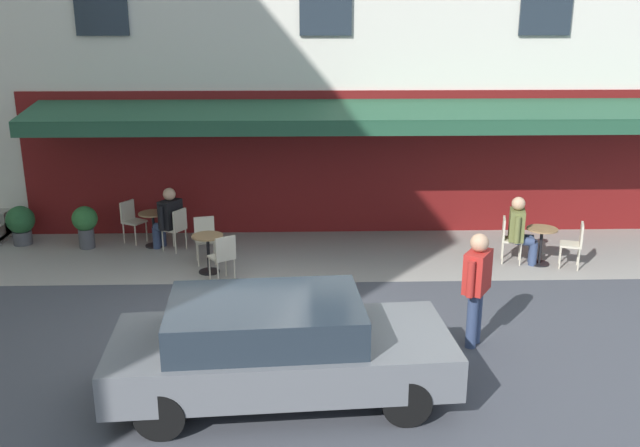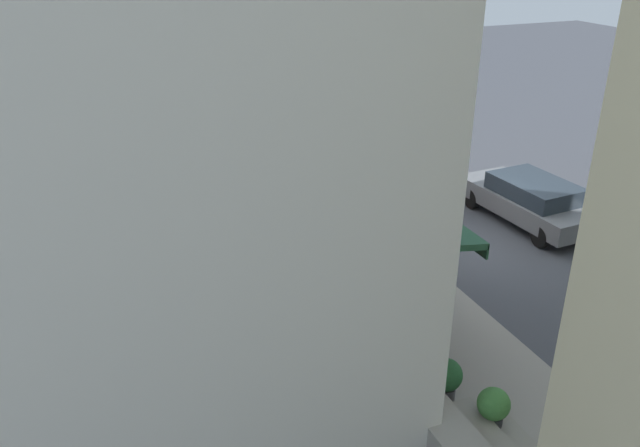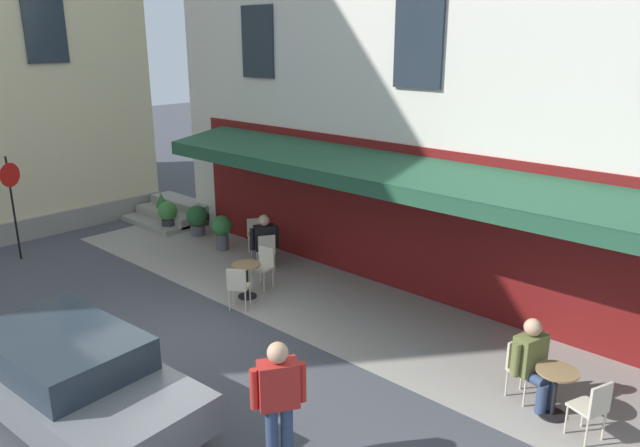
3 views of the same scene
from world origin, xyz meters
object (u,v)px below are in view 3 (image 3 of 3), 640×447
cafe_table_far_end (247,275)px  cafe_chair_cream_corner_right (264,264)px  potted_plant_entrance_left (222,229)px  seated_patron_in_black (264,239)px  potted_plant_mid_terrace (162,206)px  cafe_chair_cream_back_row (521,364)px  cafe_chair_cream_corner_left (593,405)px  cafe_table_mid_terrace (261,243)px  potted_plant_by_steps (197,219)px  cafe_chair_cream_under_awning (256,233)px  walking_pedestrian_in_red (279,395)px  cafe_chair_cream_by_window (238,284)px  seated_companion_in_olive (534,360)px  no_parking_sign (11,189)px  cafe_chair_cream_kerbside (266,249)px  cafe_table_streetside (556,386)px  potted_plant_under_sign (168,214)px  parked_car_grey (70,375)px

cafe_table_far_end → cafe_chair_cream_corner_right: bearing=-77.4°
cafe_chair_cream_corner_right → potted_plant_entrance_left: size_ratio=0.99×
seated_patron_in_black → potted_plant_mid_terrace: (5.37, -0.66, -0.32)m
cafe_chair_cream_back_row → potted_plant_entrance_left: (8.69, -1.13, 0.00)m
cafe_chair_cream_corner_left → cafe_chair_cream_back_row: same height
cafe_table_mid_terrace → potted_plant_mid_terrace: potted_plant_mid_terrace is taller
cafe_table_mid_terrace → cafe_chair_cream_back_row: 7.37m
potted_plant_by_steps → potted_plant_entrance_left: size_ratio=0.93×
cafe_chair_cream_back_row → cafe_chair_cream_corner_right: bearing=-1.9°
cafe_chair_cream_under_awning → walking_pedestrian_in_red: 8.08m
cafe_chair_cream_by_window → potted_plant_entrance_left: (3.13, -2.07, 0.00)m
cafe_chair_cream_under_awning → cafe_chair_cream_corner_right: (-1.77, 1.32, 0.00)m
cafe_table_far_end → seated_companion_in_olive: size_ratio=0.55×
no_parking_sign → potted_plant_by_steps: 4.67m
cafe_table_mid_terrace → cafe_chair_cream_kerbside: (-0.55, 0.32, 0.06)m
walking_pedestrian_in_red → potted_plant_entrance_left: (7.12, -4.71, -0.47)m
no_parking_sign → cafe_chair_cream_under_awning: bearing=-133.2°
cafe_chair_cream_corner_left → cafe_table_streetside: bearing=-19.8°
cafe_table_far_end → walking_pedestrian_in_red: 5.40m
cafe_table_mid_terrace → cafe_table_far_end: bearing=130.3°
seated_patron_in_black → potted_plant_entrance_left: 1.79m
potted_plant_by_steps → potted_plant_under_sign: potted_plant_under_sign is taller
cafe_chair_cream_kerbside → walking_pedestrian_in_red: bearing=139.1°
cafe_chair_cream_by_window → potted_plant_mid_terrace: (6.72, -2.60, -0.15)m
seated_patron_in_black → parked_car_grey: size_ratio=0.30×
walking_pedestrian_in_red → potted_plant_entrance_left: walking_pedestrian_in_red is taller
cafe_chair_cream_corner_left → walking_pedestrian_in_red: bearing=49.2°
cafe_table_streetside → potted_plant_mid_terrace: bearing=-8.0°
cafe_table_far_end → cafe_table_mid_terrace: bearing=-49.7°
cafe_chair_cream_corner_right → seated_companion_in_olive: 6.26m
seated_patron_in_black → cafe_chair_cream_corner_left: bearing=170.5°
no_parking_sign → potted_plant_mid_terrace: 4.64m
cafe_table_streetside → cafe_chair_cream_back_row: size_ratio=0.82×
cafe_chair_cream_by_window → potted_plant_mid_terrace: cafe_chair_cream_by_window is taller
seated_patron_in_black → seated_companion_in_olive: (-7.12, 1.04, 0.00)m
seated_patron_in_black → potted_plant_entrance_left: bearing=-4.4°
cafe_chair_cream_under_awning → potted_plant_mid_terrace: size_ratio=1.12×
potted_plant_mid_terrace → cafe_chair_cream_under_awning: bearing=178.3°
cafe_chair_cream_under_awning → cafe_chair_cream_by_window: 3.34m
parked_car_grey → potted_plant_under_sign: bearing=-42.1°
cafe_chair_cream_kerbside → cafe_chair_cream_by_window: bearing=122.6°
cafe_chair_cream_corner_left → cafe_chair_cream_by_window: (6.76, 0.57, 0.00)m
cafe_chair_cream_under_awning → cafe_table_far_end: size_ratio=1.21×
cafe_table_mid_terrace → potted_plant_by_steps: 2.89m
potted_plant_by_steps → parked_car_grey: bearing=131.9°
cafe_chair_cream_back_row → seated_patron_in_black: seated_patron_in_black is taller
cafe_table_streetside → no_parking_sign: size_ratio=0.29×
cafe_chair_cream_kerbside → potted_plant_under_sign: bearing=-3.0°
cafe_chair_cream_kerbside → potted_plant_mid_terrace: cafe_chair_cream_kerbside is taller
cafe_chair_cream_under_awning → potted_plant_by_steps: cafe_chair_cream_under_awning is taller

